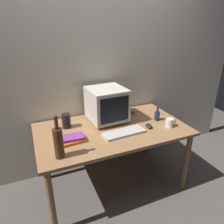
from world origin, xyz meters
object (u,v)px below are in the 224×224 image
crt_monitor (107,104)px  metal_canister (66,121)px  computer_mouse (149,126)px  bottle_short (157,115)px  keyboard (124,133)px  mug (170,123)px  cd_spindle (130,111)px  bottle_tall (58,142)px  book_stack (72,139)px

crt_monitor → metal_canister: crt_monitor is taller
computer_mouse → bottle_short: bottle_short is taller
keyboard → computer_mouse: (0.30, 0.02, 0.01)m
mug → cd_spindle: size_ratio=1.00×
cd_spindle → bottle_tall: bearing=-148.7°
book_stack → bottle_short: bearing=4.3°
bottle_short → book_stack: bottle_short is taller
bottle_tall → book_stack: size_ratio=1.56×
crt_monitor → book_stack: 0.56m
keyboard → mug: mug is taller
crt_monitor → computer_mouse: bearing=-43.7°
computer_mouse → bottle_short: (0.18, 0.12, 0.04)m
bottle_short → cd_spindle: 0.35m
computer_mouse → bottle_tall: 0.96m
bottle_short → metal_canister: 0.99m
computer_mouse → bottle_short: size_ratio=0.64×
computer_mouse → book_stack: size_ratio=0.42×
cd_spindle → bottle_short: bearing=-56.5°
cd_spindle → metal_canister: metal_canister is taller
bottle_tall → bottle_short: (1.12, 0.27, -0.08)m
crt_monitor → book_stack: size_ratio=1.70×
book_stack → cd_spindle: size_ratio=1.98×
book_stack → metal_canister: (0.01, 0.29, 0.05)m
book_stack → metal_canister: bearing=88.6°
keyboard → bottle_tall: (-0.64, -0.14, 0.13)m
keyboard → metal_canister: (-0.49, 0.35, 0.06)m
bottle_short → mug: 0.19m
crt_monitor → computer_mouse: size_ratio=4.06×
crt_monitor → bottle_short: size_ratio=2.59×
book_stack → cd_spindle: 0.86m
cd_spindle → metal_canister: size_ratio=0.80×
crt_monitor → mug: 0.69m
crt_monitor → computer_mouse: 0.50m
crt_monitor → bottle_tall: size_ratio=1.09×
cd_spindle → metal_canister: (-0.77, -0.07, 0.05)m
crt_monitor → bottle_short: bearing=-21.8°
computer_mouse → book_stack: (-0.79, 0.04, 0.01)m
bottle_tall → book_stack: bottle_tall is taller
book_stack → crt_monitor: bearing=31.7°
crt_monitor → bottle_tall: 0.77m
mug → cd_spindle: 0.52m
cd_spindle → computer_mouse: bearing=-88.2°
cd_spindle → metal_canister: 0.78m
book_stack → bottle_tall: bearing=-126.2°
book_stack → cd_spindle: bearing=24.9°
bottle_tall → metal_canister: 0.52m
bottle_short → mug: bottle_short is taller
crt_monitor → mug: crt_monitor is taller
bottle_tall → cd_spindle: size_ratio=3.10×
computer_mouse → mug: 0.22m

